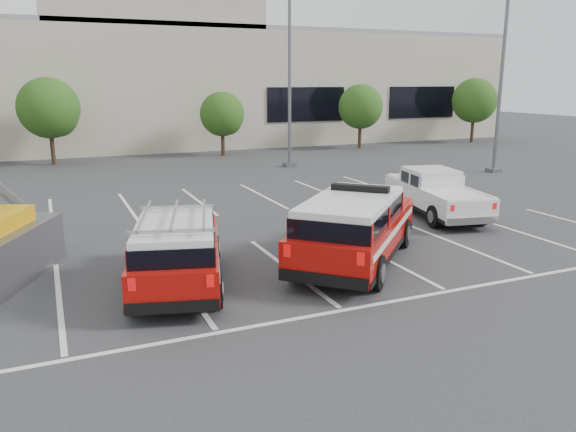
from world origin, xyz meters
The scene contains 12 objects.
ground centered at (0.00, 0.00, 0.00)m, with size 120.00×120.00×0.00m, color #2E2E31.
stall_markings centered at (0.00, 4.50, 0.01)m, with size 23.00×15.00×0.01m, color silver.
convention_building centered at (0.18, 31.86, 4.72)m, with size 60.00×16.99×13.20m.
tree_mid_left centered at (-4.91, 22.05, 3.04)m, with size 3.37×3.37×4.85m.
tree_mid_right centered at (5.09, 22.05, 2.50)m, with size 2.77×2.77×3.99m.
tree_right centered at (15.09, 22.05, 2.77)m, with size 3.07×3.07×4.42m.
tree_far_right centered at (25.09, 22.05, 3.04)m, with size 3.37×3.37×4.85m.
light_pole_mid centered at (7.00, 16.00, 5.19)m, with size 0.90×0.60×10.24m.
light_pole_right centered at (16.00, 10.00, 5.19)m, with size 0.90×0.60×10.24m.
fire_chief_suv centered at (1.77, -0.21, 0.81)m, with size 5.43×5.49×1.99m.
white_pickup centered at (7.13, 3.41, 0.63)m, with size 2.79×5.41×1.58m.
ladder_suv centered at (-2.82, -0.11, 0.74)m, with size 2.99×4.98×1.84m.
Camera 1 is at (-5.36, -12.36, 4.65)m, focal length 35.00 mm.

